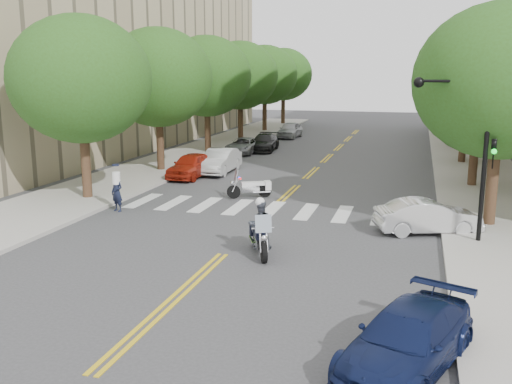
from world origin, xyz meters
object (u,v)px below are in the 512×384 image
at_px(sedan_blue, 407,339).
at_px(motorcycle_parked, 253,188).
at_px(officer_standing, 117,192).
at_px(convertible, 428,216).
at_px(motorcycle_police, 260,229).

bearing_deg(sedan_blue, motorcycle_parked, 138.41).
bearing_deg(motorcycle_parked, officer_standing, 102.85).
bearing_deg(convertible, motorcycle_police, 107.23).
bearing_deg(convertible, officer_standing, 70.54).
height_order(motorcycle_parked, sedan_blue, motorcycle_parked).
relative_size(officer_standing, sedan_blue, 0.39).
bearing_deg(convertible, sedan_blue, 157.17).
xyz_separation_m(motorcycle_parked, sedan_blue, (7.44, -14.49, 0.14)).
distance_m(officer_standing, convertible, 12.81).
bearing_deg(motorcycle_police, sedan_blue, 103.88).
relative_size(motorcycle_police, sedan_blue, 0.52).
distance_m(officer_standing, sedan_blue, 16.04).
height_order(officer_standing, convertible, officer_standing).
distance_m(motorcycle_police, motorcycle_parked, 8.56).
distance_m(motorcycle_parked, officer_standing, 6.44).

